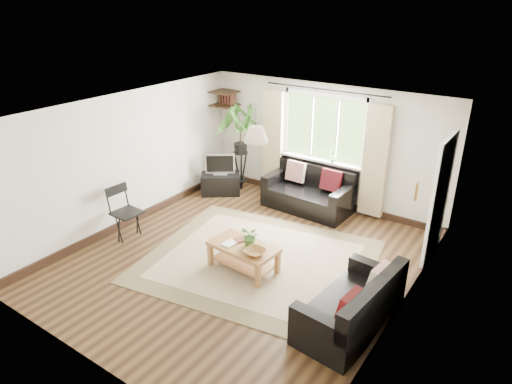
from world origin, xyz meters
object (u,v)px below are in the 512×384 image
Objects in this scene: sofa_back at (308,190)px; sofa_right at (350,302)px; folding_chair at (127,214)px; coffee_table at (243,257)px; palm_stand at (241,149)px; tv_stand at (221,184)px.

sofa_back is 1.07× the size of sofa_right.
sofa_back is 1.80× the size of folding_chair.
coffee_table is 2.26m from folding_chair.
sofa_back is at bearing -32.96° from folding_chair.
palm_stand reaches higher than sofa_right.
tv_stand is at bearing 135.24° from coffee_table.
coffee_table is at bearing -82.21° from sofa_back.
sofa_back is 0.92× the size of palm_stand.
tv_stand is (-2.12, 2.10, 0.00)m from coffee_table.
palm_stand is at bearing 25.15° from tv_stand.
sofa_right is at bearing -50.22° from sofa_back.
folding_chair reaches higher than coffee_table.
coffee_table is at bearing -79.14° from folding_chair.
folding_chair reaches higher than sofa_back.
palm_stand is (-1.67, 0.06, 0.52)m from sofa_back.
sofa_right is (2.10, -2.76, -0.03)m from sofa_back.
palm_stand is 2.90m from folding_chair.
tv_stand is 0.85m from palm_stand.
palm_stand is at bearing -3.89° from folding_chair.
sofa_right is 4.10m from folding_chair.
sofa_right reaches higher than tv_stand.
folding_chair is at bearing -83.99° from sofa_right.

